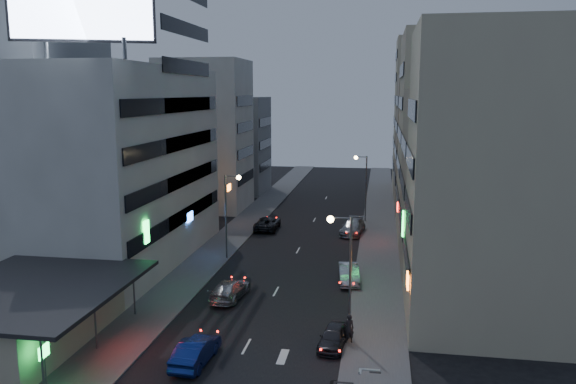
% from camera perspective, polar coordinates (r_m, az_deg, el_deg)
% --- Properties ---
extents(ground, '(180.00, 180.00, 0.00)m').
position_cam_1_polar(ground, '(33.12, -5.97, -18.28)').
color(ground, black).
rests_on(ground, ground).
extents(sidewalk_left, '(4.00, 120.00, 0.12)m').
position_cam_1_polar(sidewalk_left, '(62.20, -5.76, -4.53)').
color(sidewalk_left, '#4C4C4F').
rests_on(sidewalk_left, ground).
extents(sidewalk_right, '(4.00, 120.00, 0.12)m').
position_cam_1_polar(sidewalk_right, '(60.11, 9.18, -5.13)').
color(sidewalk_right, '#4C4C4F').
rests_on(sidewalk_right, ground).
extents(food_court, '(11.00, 13.00, 3.88)m').
position_cam_1_polar(food_court, '(39.62, -25.37, -11.19)').
color(food_court, tan).
rests_on(food_court, ground).
extents(white_building, '(14.00, 24.00, 18.00)m').
position_cam_1_polar(white_building, '(54.56, -17.90, 2.54)').
color(white_building, silver).
rests_on(white_building, ground).
extents(grey_tower, '(10.00, 14.00, 34.00)m').
position_cam_1_polar(grey_tower, '(61.34, -24.62, 10.40)').
color(grey_tower, slate).
rests_on(grey_tower, ground).
extents(shophouse_near, '(10.00, 11.00, 20.00)m').
position_cam_1_polar(shophouse_near, '(39.58, 19.56, 1.21)').
color(shophouse_near, tan).
rests_on(shophouse_near, ground).
extents(shophouse_mid, '(11.00, 12.00, 16.00)m').
position_cam_1_polar(shophouse_mid, '(51.18, 17.79, 0.94)').
color(shophouse_mid, gray).
rests_on(shophouse_mid, ground).
extents(shophouse_far, '(10.00, 14.00, 22.00)m').
position_cam_1_polar(shophouse_far, '(63.60, 15.84, 5.46)').
color(shophouse_far, tan).
rests_on(shophouse_far, ground).
extents(far_left_a, '(11.00, 10.00, 20.00)m').
position_cam_1_polar(far_left_a, '(76.93, -8.38, 5.73)').
color(far_left_a, silver).
rests_on(far_left_a, ground).
extents(far_left_b, '(12.00, 10.00, 15.00)m').
position_cam_1_polar(far_left_b, '(89.70, -6.11, 4.78)').
color(far_left_b, slate).
rests_on(far_left_b, ground).
extents(far_right_a, '(11.00, 12.00, 18.00)m').
position_cam_1_polar(far_right_a, '(78.68, 14.96, 4.86)').
color(far_right_a, gray).
rests_on(far_right_a, ground).
extents(far_right_b, '(12.00, 12.00, 24.00)m').
position_cam_1_polar(far_right_b, '(92.46, 14.56, 7.47)').
color(far_right_b, tan).
rests_on(far_right_b, ground).
extents(billboard, '(9.52, 3.75, 6.20)m').
position_cam_1_polar(billboard, '(43.82, -20.20, 17.30)').
color(billboard, '#595B60').
rests_on(billboard, white_building).
extents(street_lamp_right_near, '(1.60, 0.44, 8.02)m').
position_cam_1_polar(street_lamp_right_near, '(35.63, 5.74, -6.84)').
color(street_lamp_right_near, '#595B60').
rests_on(street_lamp_right_near, sidewalk_right).
extents(street_lamp_left, '(1.60, 0.44, 8.02)m').
position_cam_1_polar(street_lamp_left, '(52.95, -5.94, -1.23)').
color(street_lamp_left, '#595B60').
rests_on(street_lamp_left, sidewalk_left).
extents(street_lamp_right_far, '(1.60, 0.44, 8.02)m').
position_cam_1_polar(street_lamp_right_far, '(68.85, 7.62, 1.36)').
color(street_lamp_right_far, '#595B60').
rests_on(street_lamp_right_far, sidewalk_right).
extents(parked_car_right_near, '(1.99, 3.98, 1.30)m').
position_cam_1_polar(parked_car_right_near, '(36.29, 4.64, -14.46)').
color(parked_car_right_near, '#29292F').
rests_on(parked_car_right_near, ground).
extents(parked_car_right_mid, '(2.16, 4.75, 1.51)m').
position_cam_1_polar(parked_car_right_mid, '(47.65, 6.17, -8.26)').
color(parked_car_right_mid, '#A3A4AB').
rests_on(parked_car_right_mid, ground).
extents(parked_car_left, '(2.60, 5.47, 1.51)m').
position_cam_1_polar(parked_car_left, '(65.20, -2.10, -3.18)').
color(parked_car_left, '#222327').
rests_on(parked_car_left, ground).
extents(parked_car_right_far, '(2.96, 5.78, 1.61)m').
position_cam_1_polar(parked_car_right_far, '(63.53, 6.59, -3.55)').
color(parked_car_right_far, gray).
rests_on(parked_car_right_far, ground).
extents(road_car_blue, '(1.85, 4.66, 1.51)m').
position_cam_1_polar(road_car_blue, '(34.60, -9.36, -15.66)').
color(road_car_blue, navy).
rests_on(road_car_blue, ground).
extents(road_car_silver, '(2.49, 5.20, 1.46)m').
position_cam_1_polar(road_car_silver, '(44.11, -5.92, -9.81)').
color(road_car_silver, '#A5A7AD').
rests_on(road_car_silver, ground).
extents(person, '(0.78, 0.63, 1.87)m').
position_cam_1_polar(person, '(36.55, 6.19, -13.61)').
color(person, black).
rests_on(person, sidewalk_right).
extents(scooter_black_b, '(0.55, 1.63, 0.99)m').
position_cam_1_polar(scooter_black_b, '(32.23, 6.75, -17.90)').
color(scooter_black_b, black).
rests_on(scooter_black_b, sidewalk_right).
extents(scooter_silver_b, '(0.61, 1.79, 1.09)m').
position_cam_1_polar(scooter_silver_b, '(33.72, 9.41, -16.55)').
color(scooter_silver_b, silver).
rests_on(scooter_silver_b, sidewalk_right).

